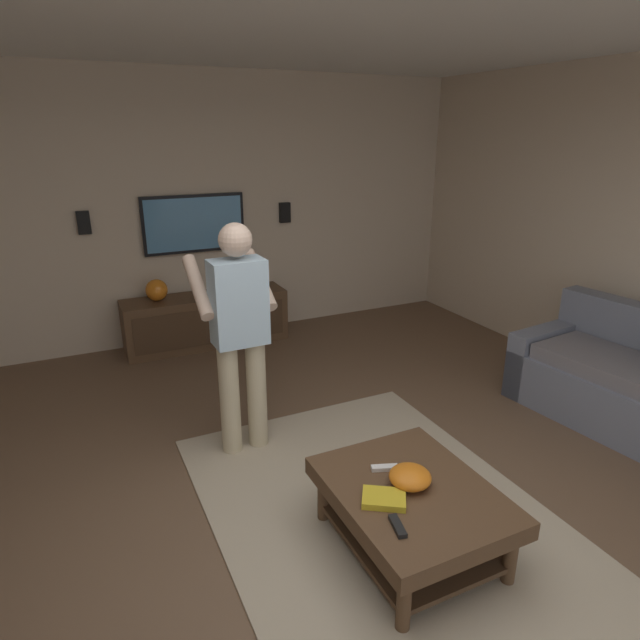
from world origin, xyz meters
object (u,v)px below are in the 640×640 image
object	(u,v)px
remote_black	(398,526)
vase_round	(157,290)
person_standing	(239,327)
wall_speaker_left	(285,213)
wall_speaker_right	(84,223)
book	(384,499)
tv	(194,224)
remote_white	(385,468)
bowl	(410,477)
coffee_table	(411,504)
media_console	(207,320)

from	to	relation	value
remote_black	vase_round	distance (m)	3.78
person_standing	vase_round	world-z (taller)	person_standing
person_standing	vase_round	size ratio (longest dim) A/B	7.45
wall_speaker_left	wall_speaker_right	size ratio (longest dim) A/B	1.00
book	wall_speaker_right	distance (m)	4.03
tv	wall_speaker_left	xyz separation A→B (m)	(0.01, -1.03, 0.05)
remote_black	vase_round	xyz separation A→B (m)	(3.74, 0.46, 0.25)
wall_speaker_right	vase_round	bearing A→B (deg)	-111.22
remote_white	wall_speaker_left	size ratio (longest dim) A/B	0.68
person_standing	bowl	bearing A→B (deg)	-161.25
book	vase_round	bearing A→B (deg)	131.01
remote_white	wall_speaker_left	world-z (taller)	wall_speaker_left
coffee_table	person_standing	xyz separation A→B (m)	(1.38, 0.49, 0.64)
person_standing	wall_speaker_right	size ratio (longest dim) A/B	7.45
wall_speaker_left	remote_black	bearing A→B (deg)	165.21
media_console	remote_black	xyz separation A→B (m)	(-3.71, 0.02, 0.14)
remote_white	remote_black	size ratio (longest dim) A/B	1.00
media_console	book	xyz separation A→B (m)	(-3.52, -0.03, 0.14)
remote_white	vase_round	world-z (taller)	vase_round
tv	book	world-z (taller)	tv
tv	vase_round	bearing A→B (deg)	-66.09
remote_white	wall_speaker_right	bearing A→B (deg)	129.45
person_standing	bowl	distance (m)	1.52
vase_round	wall_speaker_right	size ratio (longest dim) A/B	1.00
coffee_table	vase_round	size ratio (longest dim) A/B	4.55
bowl	book	size ratio (longest dim) A/B	1.03
wall_speaker_left	coffee_table	bearing A→B (deg)	167.86
media_console	remote_white	world-z (taller)	media_console
media_console	remote_black	bearing A→B (deg)	-0.29
book	wall_speaker_left	size ratio (longest dim) A/B	1.00
bowl	tv	bearing A→B (deg)	3.45
person_standing	remote_white	size ratio (longest dim) A/B	10.93
media_console	bowl	xyz separation A→B (m)	(-3.46, -0.22, 0.18)
coffee_table	book	size ratio (longest dim) A/B	4.55
bowl	vase_round	distance (m)	3.56
tv	remote_black	size ratio (longest dim) A/B	7.10
bowl	wall_speaker_left	bearing A→B (deg)	-12.23
vase_round	wall_speaker_left	distance (m)	1.66
remote_black	book	xyz separation A→B (m)	(0.19, -0.04, 0.01)
media_console	wall_speaker_right	distance (m)	1.53
coffee_table	wall_speaker_left	xyz separation A→B (m)	(3.74, -0.80, 1.02)
vase_round	wall_speaker_right	xyz separation A→B (m)	(0.23, 0.58, 0.69)
vase_round	wall_speaker_left	size ratio (longest dim) A/B	1.00
media_console	person_standing	bearing A→B (deg)	-7.29
bowl	book	world-z (taller)	bowl
remote_black	vase_round	size ratio (longest dim) A/B	0.68
wall_speaker_left	wall_speaker_right	bearing A→B (deg)	90.00
remote_white	person_standing	bearing A→B (deg)	130.87
media_console	wall_speaker_left	size ratio (longest dim) A/B	7.73
coffee_table	tv	world-z (taller)	tv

